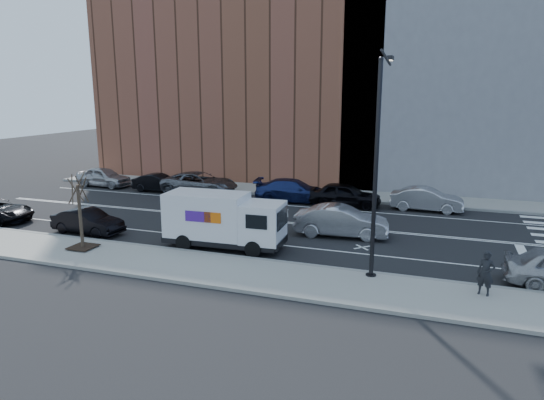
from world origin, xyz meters
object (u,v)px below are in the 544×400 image
Objects in this scene: far_parked_a at (104,177)px; driving_sedan at (341,221)px; fedex_van at (223,220)px; far_parked_b at (159,183)px; pedestrian at (486,273)px.

driving_sedan is (21.45, -7.59, 0.03)m from far_parked_a.
fedex_van reaches higher than driving_sedan.
pedestrian is (22.73, -13.59, 0.32)m from far_parked_b.
driving_sedan reaches higher than far_parked_b.
fedex_van is 1.31× the size of far_parked_a.
driving_sedan is 9.27m from pedestrian.
far_parked_a is 2.72× the size of pedestrian.
fedex_van is at bearing -135.11° from far_parked_b.
pedestrian reaches higher than far_parked_a.
driving_sedan is (5.22, 3.95, -0.62)m from fedex_van.
far_parked_b is (5.48, -0.35, -0.11)m from far_parked_a.
fedex_van is at bearing 122.25° from driving_sedan.
far_parked_b is (-10.74, 11.20, -0.77)m from fedex_van.
driving_sedan is at bearing 152.77° from pedestrian.
far_parked_b is at bearing -89.52° from far_parked_a.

